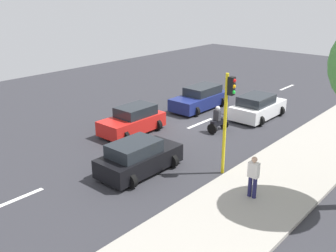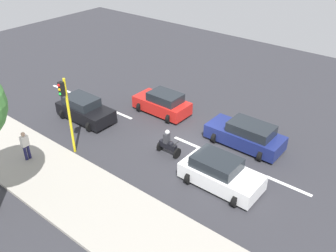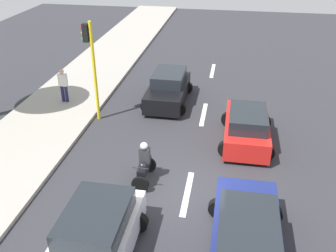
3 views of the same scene
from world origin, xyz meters
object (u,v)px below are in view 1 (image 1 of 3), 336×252
car_dark_blue (200,98)px  car_white (258,107)px  car_black (138,158)px  pedestrian_near_signal (253,176)px  traffic_light_corner (227,110)px  car_red (133,121)px  motorcycle (218,121)px

car_dark_blue → car_white: bearing=10.4°
car_black → pedestrian_near_signal: 5.15m
pedestrian_near_signal → traffic_light_corner: (-2.07, 1.24, 1.87)m
traffic_light_corner → car_dark_blue: bearing=133.0°
car_dark_blue → traffic_light_corner: traffic_light_corner is taller
car_red → pedestrian_near_signal: bearing=-13.9°
car_dark_blue → car_black: 10.35m
car_black → car_white: 10.35m
car_red → car_dark_blue: (0.05, 6.27, 0.00)m
car_white → traffic_light_corner: size_ratio=0.90×
motorcycle → traffic_light_corner: bearing=-52.6°
car_white → pedestrian_near_signal: pedestrian_near_signal is taller
pedestrian_near_signal → car_dark_blue: bearing=136.1°
car_red → motorcycle: size_ratio=2.50×
car_red → traffic_light_corner: bearing=-8.0°
car_white → motorcycle: (-0.49, -3.67, -0.07)m
motorcycle → car_black: bearing=-87.2°
car_dark_blue → traffic_light_corner: bearing=-47.0°
motorcycle → car_dark_blue: bearing=139.6°
car_dark_blue → car_black: size_ratio=1.13×
car_dark_blue → motorcycle: 4.55m
car_black → pedestrian_near_signal: (5.01, 1.17, 0.35)m
car_dark_blue → pedestrian_near_signal: 12.22m
car_white → motorcycle: size_ratio=2.64×
car_black → traffic_light_corner: (2.94, 2.41, 2.22)m
traffic_light_corner → car_white: bearing=109.3°
car_white → traffic_light_corner: traffic_light_corner is taller
pedestrian_near_signal → traffic_light_corner: bearing=149.0°
car_red → car_dark_blue: bearing=89.5°
car_white → traffic_light_corner: bearing=-70.7°
car_black → pedestrian_near_signal: size_ratio=2.33×
car_red → car_black: size_ratio=0.97×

